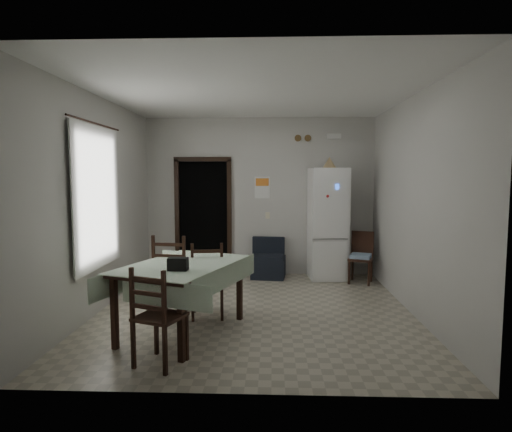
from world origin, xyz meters
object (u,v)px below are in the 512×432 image
object	(u,v)px
corner_chair	(361,258)
dining_chair_far_right	(208,279)
dining_chair_far_left	(175,275)
navy_seat	(268,258)
fridge	(328,224)
dining_chair_near_head	(160,315)
dining_table	(183,298)

from	to	relation	value
corner_chair	dining_chair_far_right	xyz separation A→B (m)	(-2.35, -1.85, 0.06)
dining_chair_far_left	dining_chair_far_right	bearing A→B (deg)	-172.46
navy_seat	fridge	bearing A→B (deg)	5.83
fridge	dining_chair_near_head	xyz separation A→B (m)	(-2.07, -3.64, -0.50)
dining_chair_far_left	dining_chair_near_head	world-z (taller)	dining_chair_far_left
navy_seat	dining_chair_far_right	xyz separation A→B (m)	(-0.77, -2.19, 0.14)
fridge	dining_table	bearing A→B (deg)	-131.11
fridge	corner_chair	world-z (taller)	fridge
corner_chair	dining_chair_far_left	world-z (taller)	dining_chair_far_left
navy_seat	dining_table	world-z (taller)	dining_table
navy_seat	dining_chair_far_right	world-z (taller)	dining_chair_far_right
dining_table	corner_chair	bearing A→B (deg)	64.21
fridge	dining_chair_far_right	xyz separation A→B (m)	(-1.83, -2.19, -0.49)
navy_seat	dining_chair_far_left	size ratio (longest dim) A/B	0.65
dining_chair_far_left	dining_table	bearing A→B (deg)	118.40
dining_chair_near_head	corner_chair	bearing A→B (deg)	-107.24
corner_chair	dining_table	size ratio (longest dim) A/B	0.56
dining_chair_far_right	fridge	bearing A→B (deg)	-137.20
dining_chair_far_left	dining_chair_far_right	xyz separation A→B (m)	(0.43, 0.00, -0.05)
dining_table	dining_chair_near_head	size ratio (longest dim) A/B	1.61
corner_chair	dining_chair_far_right	size ratio (longest dim) A/B	0.88
dining_chair_far_right	dining_chair_near_head	distance (m)	1.46
navy_seat	dining_chair_far_right	distance (m)	2.33
dining_table	dining_chair_near_head	xyz separation A→B (m)	(-0.04, -0.84, 0.08)
navy_seat	corner_chair	xyz separation A→B (m)	(1.58, -0.34, 0.08)
corner_chair	dining_table	xyz separation A→B (m)	(-2.55, -2.45, -0.03)
dining_table	dining_chair_far_right	world-z (taller)	dining_chair_far_right
fridge	navy_seat	xyz separation A→B (m)	(-1.05, 0.00, -0.63)
dining_table	dining_chair_far_left	bearing A→B (deg)	131.63
fridge	corner_chair	size ratio (longest dim) A/B	2.25
dining_chair_far_right	dining_chair_near_head	world-z (taller)	dining_chair_far_right
fridge	navy_seat	distance (m)	1.23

